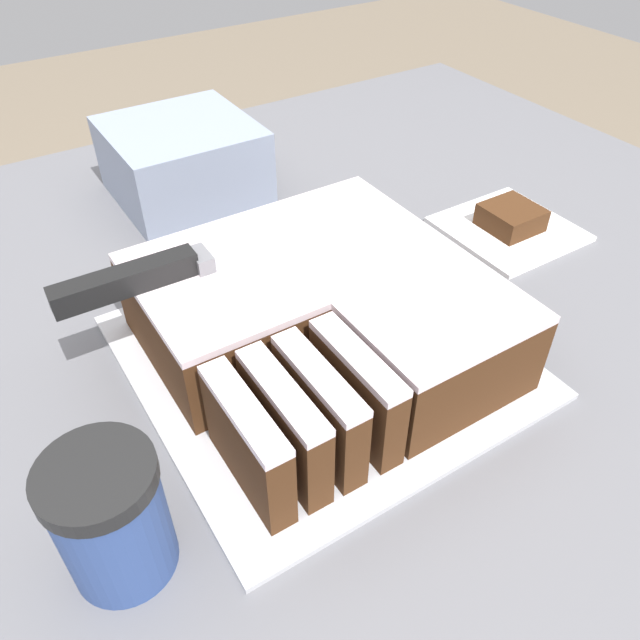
{
  "coord_description": "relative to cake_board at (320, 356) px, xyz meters",
  "views": [
    {
      "loc": [
        -0.21,
        -0.43,
        1.31
      ],
      "look_at": [
        0.02,
        -0.05,
        0.93
      ],
      "focal_mm": 35.0,
      "sensor_mm": 36.0,
      "label": 1
    }
  ],
  "objects": [
    {
      "name": "cake",
      "position": [
        0.01,
        0.01,
        0.05
      ],
      "size": [
        0.29,
        0.29,
        0.09
      ],
      "color": "#472814",
      "rests_on": "cake_board"
    },
    {
      "name": "storage_box",
      "position": [
        0.02,
        0.37,
        0.05
      ],
      "size": [
        0.18,
        0.18,
        0.1
      ],
      "color": "#8C99B2",
      "rests_on": "countertop"
    },
    {
      "name": "knife",
      "position": [
        -0.12,
        0.08,
        0.1
      ],
      "size": [
        0.3,
        0.03,
        0.02
      ],
      "rotation": [
        0.0,
        0.0,
        -0.02
      ],
      "color": "silver",
      "rests_on": "cake"
    },
    {
      "name": "paper_napkin",
      "position": [
        0.33,
        0.07,
        -0.0
      ],
      "size": [
        0.15,
        0.15,
        0.01
      ],
      "color": "white",
      "rests_on": "countertop"
    },
    {
      "name": "countertop",
      "position": [
        -0.02,
        0.05,
        -0.45
      ],
      "size": [
        1.4,
        1.1,
        0.88
      ],
      "color": "slate",
      "rests_on": "ground_plane"
    },
    {
      "name": "coffee_cup",
      "position": [
        -0.23,
        -0.1,
        0.05
      ],
      "size": [
        0.08,
        0.08,
        0.11
      ],
      "color": "#334C8C",
      "rests_on": "countertop"
    },
    {
      "name": "brownie",
      "position": [
        0.33,
        0.07,
        0.02
      ],
      "size": [
        0.06,
        0.06,
        0.03
      ],
      "color": "#472814",
      "rests_on": "paper_napkin"
    },
    {
      "name": "cake_board",
      "position": [
        0.0,
        0.0,
        0.0
      ],
      "size": [
        0.34,
        0.35,
        0.01
      ],
      "color": "silver",
      "rests_on": "countertop"
    }
  ]
}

